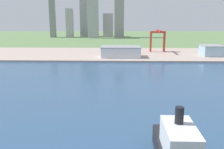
{
  "coord_description": "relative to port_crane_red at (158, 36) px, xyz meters",
  "views": [
    {
      "loc": [
        2.19,
        53.25,
        67.83
      ],
      "look_at": [
        -1.96,
        211.87,
        31.05
      ],
      "focal_mm": 42.84,
      "sensor_mm": 36.0,
      "label": 1
    }
  ],
  "objects": [
    {
      "name": "industrial_pier",
      "position": [
        -67.89,
        -19.39,
        -28.69
      ],
      "size": [
        840.0,
        140.0,
        2.5
      ],
      "primitive_type": "cube",
      "color": "#AC988C",
      "rests_on": "ground"
    },
    {
      "name": "water_bay",
      "position": [
        -67.89,
        -269.39,
        -29.87
      ],
      "size": [
        840.0,
        360.0,
        0.15
      ],
      "primitive_type": "cube",
      "color": "#2D4C70",
      "rests_on": "ground"
    },
    {
      "name": "port_crane_red",
      "position": [
        0.0,
        0.0,
        0.0
      ],
      "size": [
        25.43,
        44.76,
        37.68
      ],
      "color": "#B72D23",
      "rests_on": "industrial_pier"
    },
    {
      "name": "distant_skyline",
      "position": [
        -135.62,
        306.65,
        33.06
      ],
      "size": [
        206.57,
        72.44,
        148.44
      ],
      "color": "gray",
      "rests_on": "ground"
    },
    {
      "name": "warehouse_main",
      "position": [
        -62.95,
        -55.24,
        -19.46
      ],
      "size": [
        59.62,
        33.06,
        15.92
      ],
      "color": "silver",
      "rests_on": "industrial_pier"
    },
    {
      "name": "warehouse_annex",
      "position": [
        79.08,
        -38.89,
        -19.29
      ],
      "size": [
        31.87,
        34.2,
        16.25
      ],
      "color": "#99BCD1",
      "rests_on": "industrial_pier"
    },
    {
      "name": "ground_plane",
      "position": [
        -67.89,
        -209.39,
        -29.94
      ],
      "size": [
        2400.0,
        2400.0,
        0.0
      ],
      "primitive_type": "plane",
      "color": "#5D7C4C"
    }
  ]
}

